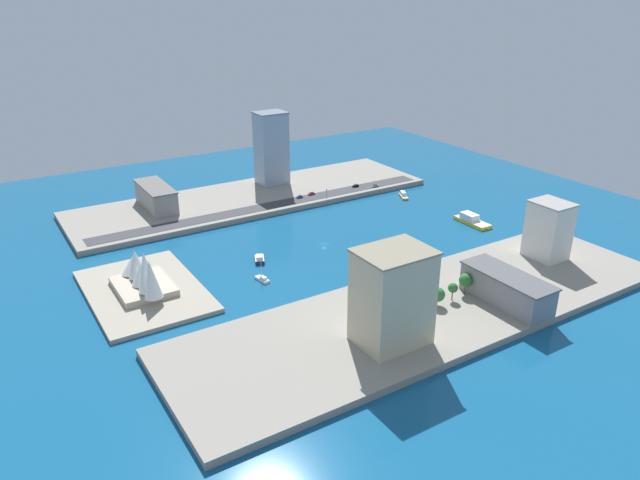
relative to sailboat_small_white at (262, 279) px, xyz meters
The scene contains 21 objects.
ground_plane 54.46m from the sailboat_small_white, 65.91° to the right, with size 440.00×440.00×0.00m, color #145684.
quay_west 83.13m from the sailboat_small_white, 143.27° to the right, with size 70.00×240.00×3.19m, color gray.
quay_east 121.69m from the sailboat_small_white, 24.11° to the right, with size 70.00×240.00×3.19m, color gray.
peninsula_point 55.36m from the sailboat_small_white, 70.83° to the left, with size 73.47×49.23×2.00m, color #A89E89.
road_strip 99.45m from the sailboat_small_white, 30.00° to the right, with size 12.24×228.00×0.15m, color #38383D.
sailboat_small_white is the anchor object (origin of this frame).
water_taxi_orange 151.48m from the sailboat_small_white, 66.16° to the right, with size 13.01×8.80×3.54m.
ferry_yellow_fast 142.44m from the sailboat_small_white, 89.40° to the right, with size 25.67×9.41×5.57m.
patrol_launch_navy 22.41m from the sailboat_small_white, 23.52° to the right, with size 10.98×8.10×3.80m.
carpark_squat_concrete 122.10m from the sailboat_small_white, ahead, with size 42.23×15.80×14.57m.
hotel_broad_white 146.77m from the sailboat_small_white, 113.70° to the right, with size 19.32×16.46×29.81m.
office_block_beige 83.26m from the sailboat_small_white, 168.13° to the right, with size 21.99×27.89×38.79m.
tower_tall_glass 149.92m from the sailboat_small_white, 29.78° to the right, with size 16.97×21.05×50.50m.
warehouse_low_gray 113.57m from the sailboat_small_white, 135.74° to the right, with size 42.73×16.21×13.63m.
sedan_silver 153.57m from the sailboat_small_white, 57.86° to the right, with size 1.93×5.14×1.56m.
pickup_red 122.90m from the sailboat_small_white, 42.56° to the right, with size 1.93×4.77×1.58m.
suv_black 147.94m from the sailboat_small_white, 53.09° to the right, with size 1.87×4.88×1.72m.
hatchback_blue 115.37m from the sailboat_small_white, 39.37° to the right, with size 2.01×4.33×1.56m.
traffic_light_waterfront 118.32m from the sailboat_small_white, 48.07° to the right, with size 0.36×0.36×6.50m.
opera_landmark 55.92m from the sailboat_small_white, 71.22° to the left, with size 41.40×24.50×22.00m.
park_tree_cluster 90.17m from the sailboat_small_white, 138.01° to the right, with size 7.56×24.21×10.03m.
Camera 1 is at (-254.45, 161.83, 130.74)m, focal length 33.15 mm.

